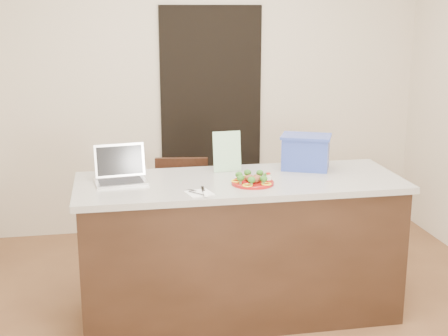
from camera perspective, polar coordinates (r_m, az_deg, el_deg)
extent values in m
plane|color=brown|center=(4.06, 2.15, -14.64)|extent=(4.00, 4.00, 0.00)
plane|color=beige|center=(5.55, -2.25, 7.97)|extent=(4.00, 0.00, 4.00)
plane|color=beige|center=(1.77, 16.85, -6.67)|extent=(4.00, 0.00, 4.00)
cube|color=black|center=(5.60, -1.17, 4.41)|extent=(0.90, 0.02, 2.00)
cube|color=black|center=(4.09, 1.44, -7.57)|extent=(2.00, 0.70, 0.88)
cube|color=beige|center=(3.94, 1.48, -1.35)|extent=(2.06, 0.76, 0.04)
cylinder|color=maroon|center=(3.84, 2.64, -1.37)|extent=(0.26, 0.26, 0.02)
torus|color=maroon|center=(3.83, 2.64, -1.29)|extent=(0.26, 0.26, 0.01)
sphere|color=brown|center=(3.83, 2.64, -0.98)|extent=(0.04, 0.04, 0.04)
sphere|color=brown|center=(3.80, 2.56, -1.11)|extent=(0.04, 0.04, 0.04)
sphere|color=brown|center=(3.81, 2.99, -1.08)|extent=(0.04, 0.04, 0.04)
sphere|color=brown|center=(3.83, 3.15, -0.97)|extent=(0.04, 0.04, 0.04)
sphere|color=brown|center=(3.86, 2.93, -0.87)|extent=(0.04, 0.04, 0.04)
sphere|color=brown|center=(3.86, 2.50, -0.85)|extent=(0.04, 0.04, 0.04)
sphere|color=brown|center=(3.84, 2.17, -0.92)|extent=(0.04, 0.04, 0.04)
ellipsoid|color=#1D4B14|center=(3.91, 2.17, -0.42)|extent=(0.05, 0.05, 0.04)
ellipsoid|color=#1D4B14|center=(3.85, 1.38, -0.62)|extent=(0.05, 0.05, 0.04)
ellipsoid|color=#1D4B14|center=(3.78, 1.53, -0.93)|extent=(0.05, 0.05, 0.04)
ellipsoid|color=#1D4B14|center=(3.74, 2.54, -1.09)|extent=(0.05, 0.05, 0.04)
ellipsoid|color=#1D4B14|center=(3.77, 3.64, -0.99)|extent=(0.05, 0.05, 0.04)
ellipsoid|color=#1D4B14|center=(3.84, 3.96, -0.70)|extent=(0.05, 0.05, 0.04)
ellipsoid|color=#1D4B14|center=(3.90, 3.30, -0.45)|extent=(0.05, 0.05, 0.04)
torus|color=yellow|center=(3.93, 2.18, -0.82)|extent=(0.06, 0.06, 0.01)
torus|color=yellow|center=(3.83, 1.12, -1.18)|extent=(0.06, 0.06, 0.01)
torus|color=yellow|center=(3.74, 2.16, -1.59)|extent=(0.06, 0.06, 0.01)
torus|color=yellow|center=(3.78, 3.89, -1.46)|extent=(0.06, 0.06, 0.01)
torus|color=yellow|center=(3.89, 3.85, -0.98)|extent=(0.06, 0.06, 0.01)
cube|color=silver|center=(3.64, -2.28, -2.31)|extent=(0.17, 0.17, 0.01)
cube|color=#ACADB1|center=(3.62, -2.54, -2.33)|extent=(0.09, 0.10, 0.00)
cube|color=#ACADB1|center=(3.68, -2.69, -2.04)|extent=(0.06, 0.06, 0.00)
cube|color=white|center=(3.60, -1.69, -2.40)|extent=(0.03, 0.10, 0.01)
cube|color=#ACADB1|center=(3.69, -1.94, -1.95)|extent=(0.03, 0.12, 0.00)
cylinder|color=beige|center=(3.81, 4.07, -1.17)|extent=(0.04, 0.04, 0.06)
cylinder|color=beige|center=(3.80, 4.08, -0.67)|extent=(0.02, 0.02, 0.01)
cylinder|color=red|center=(3.80, 4.08, -0.51)|extent=(0.03, 0.03, 0.01)
cylinder|color=red|center=(3.81, 4.07, -1.22)|extent=(0.04, 0.04, 0.02)
cube|color=silver|center=(3.91, -9.42, -1.25)|extent=(0.34, 0.26, 0.01)
cube|color=silver|center=(3.99, -9.52, 0.71)|extent=(0.32, 0.09, 0.21)
cube|color=black|center=(3.98, -9.52, 0.69)|extent=(0.29, 0.08, 0.18)
cube|color=#242426|center=(3.90, -9.42, -1.18)|extent=(0.28, 0.18, 0.00)
cube|color=white|center=(4.11, 0.28, 1.52)|extent=(0.19, 0.05, 0.27)
cube|color=#293D95|center=(4.21, 7.49, 1.34)|extent=(0.36, 0.32, 0.21)
cube|color=#293D95|center=(4.19, 7.54, 2.88)|extent=(0.39, 0.34, 0.02)
cube|color=#32190F|center=(4.61, -3.57, -5.25)|extent=(0.45, 0.45, 0.04)
cube|color=#32190F|center=(4.70, -3.88, -1.74)|extent=(0.39, 0.09, 0.45)
cylinder|color=#32190F|center=(4.51, -5.41, -8.60)|extent=(0.03, 0.03, 0.42)
cylinder|color=#32190F|center=(4.55, -1.13, -8.34)|extent=(0.03, 0.03, 0.42)
cylinder|color=#32190F|center=(4.83, -5.78, -7.06)|extent=(0.03, 0.03, 0.42)
cylinder|color=#32190F|center=(4.86, -1.78, -6.83)|extent=(0.03, 0.03, 0.42)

